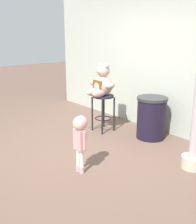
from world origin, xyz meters
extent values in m
plane|color=brown|center=(0.00, 0.00, 0.00)|extent=(24.00, 24.00, 0.00)
cube|color=#A8AFA0|center=(0.00, 2.09, 1.65)|extent=(6.23, 0.30, 3.31)
cylinder|color=#25212E|center=(-0.51, 1.07, 0.71)|extent=(0.41, 0.41, 0.04)
cylinder|color=black|center=(-0.67, 0.92, 0.34)|extent=(0.03, 0.03, 0.69)
cylinder|color=black|center=(-0.36, 0.92, 0.34)|extent=(0.03, 0.03, 0.69)
cylinder|color=black|center=(-0.67, 1.23, 0.34)|extent=(0.03, 0.03, 0.69)
cylinder|color=black|center=(-0.36, 1.23, 0.34)|extent=(0.03, 0.03, 0.69)
torus|color=black|center=(-0.51, 1.07, 0.26)|extent=(0.33, 0.33, 0.02)
sphere|color=#BD9C90|center=(-0.51, 1.07, 0.91)|extent=(0.37, 0.37, 0.37)
cube|color=brown|center=(-0.51, 0.92, 0.92)|extent=(0.23, 0.03, 0.22)
sphere|color=#BD9C90|center=(-0.51, 1.07, 1.20)|extent=(0.24, 0.24, 0.24)
ellipsoid|color=tan|center=(-0.51, 0.97, 1.19)|extent=(0.10, 0.08, 0.07)
sphere|color=black|center=(-0.51, 0.94, 1.19)|extent=(0.03, 0.03, 0.03)
sphere|color=#BD9C90|center=(-0.60, 1.07, 1.30)|extent=(0.10, 0.10, 0.10)
sphere|color=#BD9C90|center=(-0.43, 1.07, 1.30)|extent=(0.10, 0.10, 0.10)
ellipsoid|color=#BD9C90|center=(-0.74, 1.04, 0.95)|extent=(0.13, 0.21, 0.12)
ellipsoid|color=#BD9C90|center=(-0.29, 1.04, 0.95)|extent=(0.13, 0.21, 0.12)
ellipsoid|color=#BD9C90|center=(-0.60, 0.90, 0.80)|extent=(0.13, 0.32, 0.15)
ellipsoid|color=#BD9C90|center=(-0.43, 0.90, 0.80)|extent=(0.13, 0.32, 0.15)
cylinder|color=#CD9AA0|center=(0.55, -0.32, 0.05)|extent=(0.07, 0.07, 0.10)
cylinder|color=silver|center=(0.55, -0.32, 0.22)|extent=(0.05, 0.05, 0.25)
cylinder|color=#CD9AA0|center=(0.63, -0.32, 0.05)|extent=(0.07, 0.07, 0.10)
cylinder|color=silver|center=(0.63, -0.32, 0.22)|extent=(0.05, 0.05, 0.25)
cube|color=#D29495|center=(0.59, -0.32, 0.49)|extent=(0.17, 0.10, 0.30)
cylinder|color=#D29495|center=(0.48, -0.32, 0.51)|extent=(0.04, 0.04, 0.25)
cylinder|color=#D29495|center=(0.70, -0.32, 0.51)|extent=(0.04, 0.04, 0.25)
sphere|color=#D8B293|center=(0.59, -0.32, 0.73)|extent=(0.18, 0.18, 0.18)
sphere|color=#D29291|center=(0.59, -0.29, 0.74)|extent=(0.20, 0.20, 0.20)
cylinder|color=black|center=(0.36, 1.50, 0.37)|extent=(0.53, 0.53, 0.73)
cylinder|color=#2D2D33|center=(0.36, 1.50, 0.76)|extent=(0.56, 0.56, 0.05)
cylinder|color=#B7AF99|center=(1.54, 1.02, 0.09)|extent=(0.32, 0.32, 0.18)
camera|label=1|loc=(3.55, -2.46, 1.95)|focal=45.38mm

